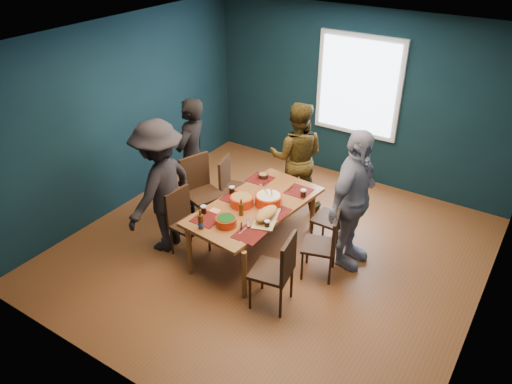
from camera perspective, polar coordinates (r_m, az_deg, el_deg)
room at (r=6.09m, az=3.39°, el=4.96°), size 5.01×5.01×2.71m
dining_table at (r=6.27m, az=-0.11°, el=-1.96°), size 1.10×1.91×0.69m
chair_left_far at (r=7.10m, az=-2.87°, el=1.05°), size 0.49×0.49×0.88m
chair_left_mid at (r=6.91m, az=-6.48°, el=0.71°), size 0.58×0.58×1.00m
chair_left_near at (r=6.39m, az=-8.22°, el=-2.87°), size 0.43×0.43×0.88m
chair_right_far at (r=6.44m, az=9.20°, el=-2.66°), size 0.41×0.41×0.87m
chair_right_mid at (r=5.97m, az=8.08°, el=-5.59°), size 0.48×0.48×0.86m
chair_right_near at (r=5.47m, az=2.66°, el=-8.53°), size 0.49×0.49×0.93m
person_far_left at (r=7.11m, az=-7.33°, el=4.04°), size 0.51×0.68×1.71m
person_back at (r=7.14m, az=4.67°, el=3.98°), size 0.98×0.89×1.64m
person_right at (r=6.03m, az=11.03°, el=-0.96°), size 0.50×1.08×1.80m
person_near_left at (r=6.34m, az=-10.90°, el=0.56°), size 0.76×1.20×1.77m
bowl_salad at (r=6.20m, az=-1.64°, el=-0.98°), size 0.29×0.29×0.12m
bowl_dumpling at (r=6.20m, az=1.43°, el=-0.87°), size 0.34×0.34×0.32m
bowl_herbs at (r=5.83m, az=-3.44°, el=-3.35°), size 0.25×0.25×0.11m
cutting_board at (r=5.92m, az=1.16°, el=-2.62°), size 0.40×0.64×0.14m
small_bowl at (r=6.83m, az=0.83°, el=1.88°), size 0.14×0.14×0.06m
beer_bottle_a at (r=5.78m, az=-6.33°, el=-3.39°), size 0.07×0.07×0.25m
beer_bottle_b at (r=5.99m, az=-1.70°, el=-1.96°), size 0.06×0.06×0.22m
cola_glass_a at (r=6.07m, az=-6.01°, el=-1.98°), size 0.07×0.07×0.10m
cola_glass_b at (r=5.78m, az=1.29°, el=-3.66°), size 0.07×0.07×0.09m
cola_glass_c at (r=6.40m, az=5.44°, el=-0.11°), size 0.07×0.07×0.10m
cola_glass_d at (r=6.45m, az=-2.78°, el=0.25°), size 0.07×0.07×0.10m
napkin_a at (r=6.10m, az=2.87°, el=-2.26°), size 0.20×0.20×0.00m
napkin_b at (r=6.13m, az=-4.79°, el=-2.18°), size 0.12×0.12×0.00m
napkin_c at (r=5.62m, az=-1.08°, el=-5.43°), size 0.18×0.18×0.00m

